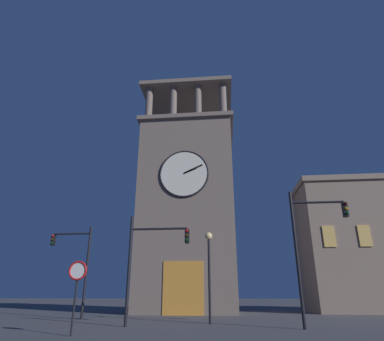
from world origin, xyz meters
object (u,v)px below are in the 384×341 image
object	(u,v)px
traffic_signal_near	(149,253)
traffic_signal_mid	(76,257)
street_lamp	(209,258)
no_horn_sign	(77,276)
traffic_signal_far	(311,237)
clocktower	(189,210)

from	to	relation	value
traffic_signal_near	traffic_signal_mid	world-z (taller)	traffic_signal_mid
traffic_signal_near	street_lamp	bearing A→B (deg)	-148.80
traffic_signal_near	traffic_signal_mid	distance (m)	7.76
traffic_signal_mid	street_lamp	xyz separation A→B (m)	(-9.30, 2.79, -0.42)
traffic_signal_mid	no_horn_sign	world-z (taller)	traffic_signal_mid
traffic_signal_far	street_lamp	distance (m)	5.83
clocktower	street_lamp	size ratio (longest dim) A/B	4.98
clocktower	traffic_signal_mid	world-z (taller)	clocktower
no_horn_sign	traffic_signal_mid	bearing A→B (deg)	-64.47
traffic_signal_mid	street_lamp	size ratio (longest dim) A/B	1.21
clocktower	street_lamp	world-z (taller)	clocktower
traffic_signal_mid	no_horn_sign	bearing A→B (deg)	115.53
clocktower	traffic_signal_far	bearing A→B (deg)	119.44
traffic_signal_near	traffic_signal_mid	bearing A→B (deg)	-37.11
clocktower	traffic_signal_near	xyz separation A→B (m)	(0.70, 13.18, -5.61)
clocktower	street_lamp	bearing A→B (deg)	102.08
traffic_signal_near	traffic_signal_far	xyz separation A→B (m)	(-8.40, 0.46, 0.64)
traffic_signal_mid	clocktower	bearing A→B (deg)	-128.99
no_horn_sign	traffic_signal_near	bearing A→B (deg)	-116.23
traffic_signal_near	no_horn_sign	world-z (taller)	traffic_signal_near
clocktower	traffic_signal_mid	size ratio (longest dim) A/B	4.12
street_lamp	no_horn_sign	bearing A→B (deg)	49.32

